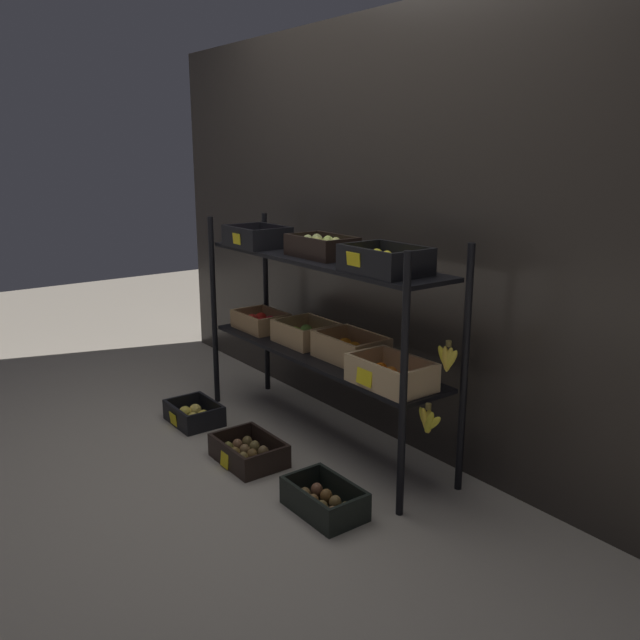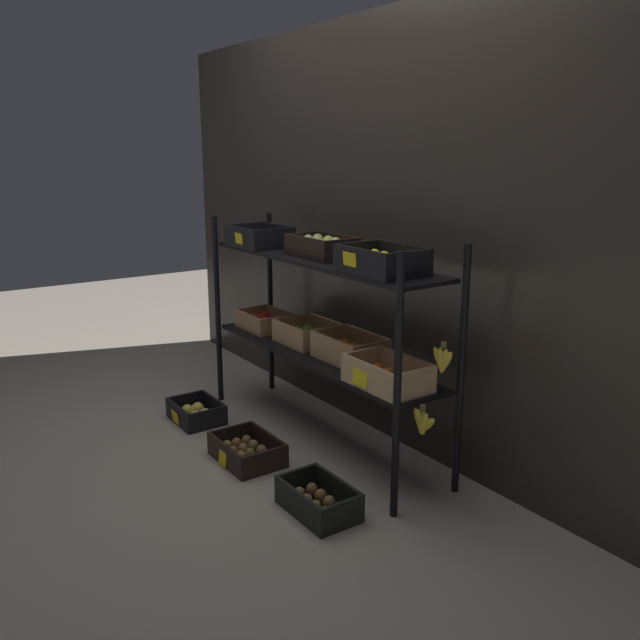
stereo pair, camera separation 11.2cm
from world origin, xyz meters
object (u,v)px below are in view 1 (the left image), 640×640
crate_ground_kiwi (249,453)px  crate_ground_center_kiwi (324,502)px  display_rack (324,309)px  crate_ground_apple_gold (194,415)px

crate_ground_kiwi → crate_ground_center_kiwi: (0.59, 0.02, 0.00)m
display_rack → crate_ground_center_kiwi: display_rack is taller
crate_ground_apple_gold → crate_ground_center_kiwi: crate_ground_center_kiwi is taller
crate_ground_apple_gold → crate_ground_center_kiwi: size_ratio=0.89×
display_rack → crate_ground_kiwi: (-0.03, -0.44, -0.67)m
display_rack → crate_ground_apple_gold: display_rack is taller
crate_ground_kiwi → crate_ground_center_kiwi: size_ratio=1.03×
crate_ground_kiwi → crate_ground_apple_gold: bearing=179.8°
display_rack → crate_ground_kiwi: display_rack is taller
display_rack → crate_ground_center_kiwi: 0.97m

